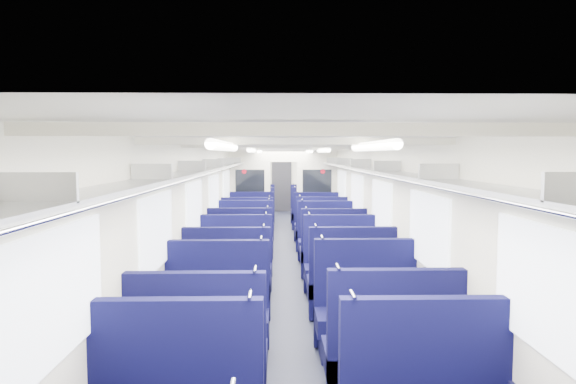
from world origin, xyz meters
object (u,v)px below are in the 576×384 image
at_px(seat_9, 351,288).
at_px(seat_16, 248,235).
at_px(seat_15, 327,244).
at_px(seat_18, 251,226).
at_px(seat_23, 309,212).
at_px(bulkhead, 284,191).
at_px(seat_10, 234,271).
at_px(seat_11, 341,271).
at_px(seat_17, 321,234).
at_px(seat_20, 254,217).
at_px(seat_8, 228,289).
at_px(seat_5, 391,362).
at_px(end_door, 282,185).
at_px(seat_12, 241,254).
at_px(seat_4, 199,367).
at_px(seat_14, 245,243).
at_px(seat_13, 333,255).
at_px(seat_22, 256,212).
at_px(seat_7, 367,318).
at_px(seat_19, 317,227).
at_px(seat_21, 311,216).
at_px(seat_6, 216,321).

distance_m(seat_9, seat_16, 4.84).
bearing_deg(seat_15, seat_18, 123.71).
bearing_deg(seat_23, bulkhead, -108.86).
relative_size(seat_10, seat_11, 1.00).
height_order(seat_17, seat_20, same).
distance_m(seat_9, seat_15, 3.34).
relative_size(seat_8, seat_11, 1.00).
height_order(seat_5, seat_17, same).
height_order(end_door, seat_12, end_door).
relative_size(seat_4, seat_11, 1.00).
height_order(seat_5, seat_14, same).
distance_m(seat_4, seat_13, 4.96).
bearing_deg(end_door, seat_23, -77.28).
distance_m(seat_13, seat_22, 6.95).
bearing_deg(seat_5, seat_8, 124.59).
xyz_separation_m(seat_4, seat_7, (1.66, 1.23, 0.00)).
bearing_deg(seat_13, seat_11, -90.00).
xyz_separation_m(seat_14, seat_15, (1.66, -0.18, 0.00)).
xyz_separation_m(seat_7, seat_9, (0.00, 1.25, 0.00)).
xyz_separation_m(seat_5, seat_17, (0.00, 7.02, 0.00)).
bearing_deg(seat_10, seat_16, 90.00).
height_order(seat_4, seat_18, same).
distance_m(end_door, seat_11, 11.61).
xyz_separation_m(seat_5, seat_7, (0.00, 1.16, 0.00)).
bearing_deg(seat_18, seat_13, -65.38).
relative_size(bulkhead, seat_18, 2.18).
distance_m(seat_7, seat_19, 6.90).
relative_size(end_door, seat_23, 1.56).
height_order(seat_9, seat_21, same).
bearing_deg(seat_13, seat_19, 90.00).
height_order(seat_16, seat_22, same).
bearing_deg(seat_11, bulkhead, 98.65).
bearing_deg(bulkhead, seat_6, -96.11).
height_order(seat_4, seat_22, same).
relative_size(bulkhead, seat_22, 2.18).
height_order(seat_8, seat_11, same).
distance_m(seat_4, seat_20, 10.22).
bearing_deg(seat_11, seat_7, -90.00).
bearing_deg(seat_15, bulkhead, 104.88).
xyz_separation_m(seat_9, seat_14, (-1.66, 3.51, 0.00)).
relative_size(seat_6, seat_15, 1.00).
bearing_deg(seat_8, seat_12, 90.00).
height_order(end_door, seat_6, end_door).
relative_size(seat_14, seat_16, 1.00).
relative_size(seat_7, seat_17, 1.00).
distance_m(seat_17, seat_18, 2.05).
distance_m(seat_5, seat_11, 3.40).
bearing_deg(seat_10, seat_7, -54.17).
height_order(seat_10, seat_16, same).
bearing_deg(seat_14, seat_6, -90.00).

